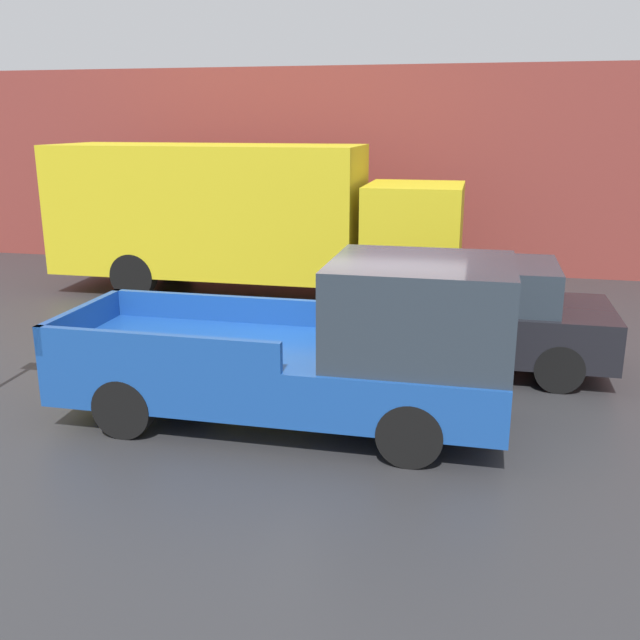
{
  "coord_description": "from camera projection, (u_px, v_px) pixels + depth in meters",
  "views": [
    {
      "loc": [
        1.38,
        -8.79,
        3.73
      ],
      "look_at": [
        -0.68,
        0.41,
        1.08
      ],
      "focal_mm": 40.0,
      "sensor_mm": 36.0,
      "label": 1
    }
  ],
  "objects": [
    {
      "name": "building_wall",
      "position": [
        425.0,
        171.0,
        17.57
      ],
      "size": [
        28.0,
        0.15,
        5.01
      ],
      "color": "brown",
      "rests_on": "ground"
    },
    {
      "name": "ground_plane",
      "position": [
        363.0,
        408.0,
        9.56
      ],
      "size": [
        60.0,
        60.0,
        0.0
      ],
      "primitive_type": "plane",
      "color": "#2D2D30"
    },
    {
      "name": "car",
      "position": [
        468.0,
        314.0,
        11.03
      ],
      "size": [
        4.33,
        1.99,
        1.66
      ],
      "color": "black",
      "rests_on": "ground"
    },
    {
      "name": "pickup_truck",
      "position": [
        326.0,
        349.0,
        8.82
      ],
      "size": [
        5.57,
        2.05,
        2.15
      ],
      "color": "#194799",
      "rests_on": "ground"
    },
    {
      "name": "delivery_truck",
      "position": [
        242.0,
        214.0,
        15.52
      ],
      "size": [
        8.85,
        2.37,
        3.22
      ],
      "color": "gold",
      "rests_on": "ground"
    }
  ]
}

